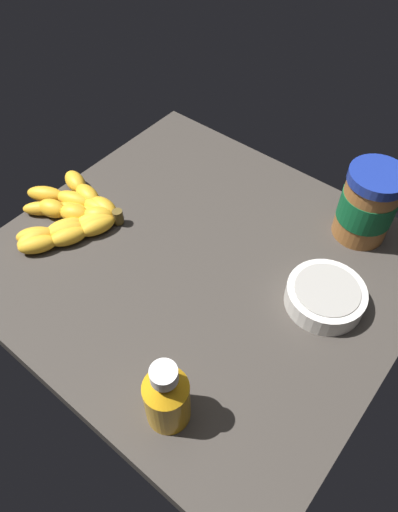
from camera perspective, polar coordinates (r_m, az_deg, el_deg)
ground_plane at (r=87.29cm, az=0.38°, el=-1.49°), size 71.87×66.50×3.68cm
banana_bunch at (r=94.64cm, az=-15.09°, el=4.78°), size 21.54×22.49×3.66cm
peanut_butter_jar at (r=90.81cm, az=19.88°, el=5.93°), size 10.38×10.38×14.81cm
honey_bottle at (r=66.05cm, az=-3.97°, el=-16.65°), size 6.41×6.41×13.68cm
small_bowl at (r=81.65cm, az=15.12°, el=-4.71°), size 13.33×13.33×3.98cm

